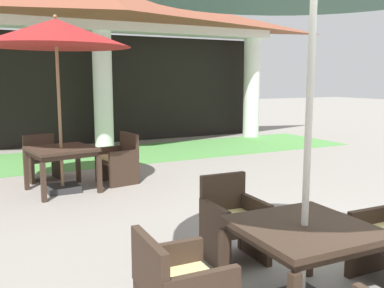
% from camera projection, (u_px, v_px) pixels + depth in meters
% --- Properties ---
extents(ground_plane, '(60.00, 60.00, 0.00)m').
position_uv_depth(ground_plane, '(378.00, 287.00, 3.86)').
color(ground_plane, gray).
extents(background_pavilion, '(10.83, 3.10, 4.27)m').
position_uv_depth(background_pavilion, '(100.00, 21.00, 11.33)').
color(background_pavilion, white).
rests_on(background_pavilion, ground).
extents(lawn_strip, '(12.63, 2.77, 0.01)m').
position_uv_depth(lawn_strip, '(120.00, 155.00, 10.57)').
color(lawn_strip, '#519347').
rests_on(lawn_strip, ground).
extents(patio_table_near_foreground, '(1.02, 1.02, 0.72)m').
position_uv_depth(patio_table_near_foreground, '(304.00, 236.00, 3.39)').
color(patio_table_near_foreground, '#38281E').
rests_on(patio_table_near_foreground, ground).
extents(patio_chair_near_foreground_north, '(0.56, 0.58, 0.87)m').
position_uv_depth(patio_chair_near_foreground_north, '(233.00, 223.00, 4.39)').
color(patio_chair_near_foreground_north, '#38281E').
rests_on(patio_chair_near_foreground_north, ground).
extents(patio_table_mid_left, '(1.12, 1.12, 0.74)m').
position_uv_depth(patio_table_mid_left, '(61.00, 153.00, 7.05)').
color(patio_table_mid_left, '#38281E').
rests_on(patio_table_mid_left, ground).
extents(patio_umbrella_mid_left, '(2.36, 2.36, 2.85)m').
position_uv_depth(patio_umbrella_mid_left, '(56.00, 35.00, 6.77)').
color(patio_umbrella_mid_left, '#2D2D2D').
rests_on(patio_umbrella_mid_left, ground).
extents(patio_chair_mid_left_north, '(0.66, 0.58, 0.83)m').
position_uv_depth(patio_chair_mid_left_north, '(42.00, 159.00, 7.91)').
color(patio_chair_mid_left_north, '#38281E').
rests_on(patio_chair_mid_left_north, ground).
extents(patio_chair_mid_left_east, '(0.66, 0.72, 0.89)m').
position_uv_depth(patio_chair_mid_left_east, '(119.00, 160.00, 7.70)').
color(patio_chair_mid_left_east, '#38281E').
rests_on(patio_chair_mid_left_east, ground).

